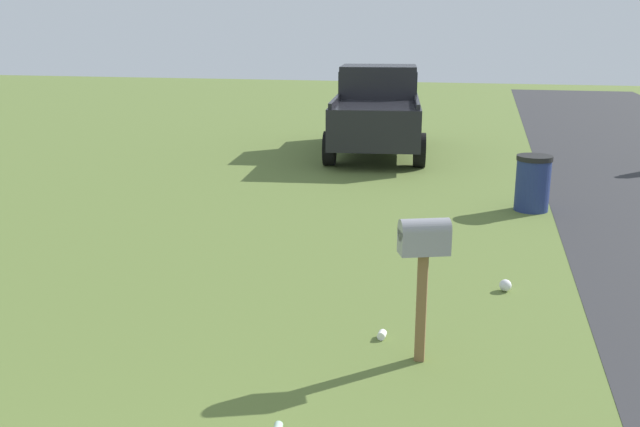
# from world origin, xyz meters

# --- Properties ---
(mailbox) EXTENTS (0.34, 0.48, 1.35)m
(mailbox) POSITION_xyz_m (4.94, -0.93, 1.06)
(mailbox) COLOR brown
(mailbox) RESTS_ON ground
(pickup_truck) EXTENTS (5.30, 2.75, 2.09)m
(pickup_truck) POSITION_xyz_m (15.89, 1.21, 1.10)
(pickup_truck) COLOR black
(pickup_truck) RESTS_ON ground
(trash_bin) EXTENTS (0.59, 0.59, 0.93)m
(trash_bin) POSITION_xyz_m (10.82, -2.21, 0.47)
(trash_bin) COLOR navy
(trash_bin) RESTS_ON ground
(litter_cup_midfield_b) EXTENTS (0.10, 0.09, 0.08)m
(litter_cup_midfield_b) POSITION_xyz_m (5.31, -0.53, 0.04)
(litter_cup_midfield_b) COLOR white
(litter_cup_midfield_b) RESTS_ON ground
(litter_bag_far_scatter) EXTENTS (0.14, 0.14, 0.14)m
(litter_bag_far_scatter) POSITION_xyz_m (6.90, -1.73, 0.07)
(litter_bag_far_scatter) COLOR silver
(litter_bag_far_scatter) RESTS_ON ground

